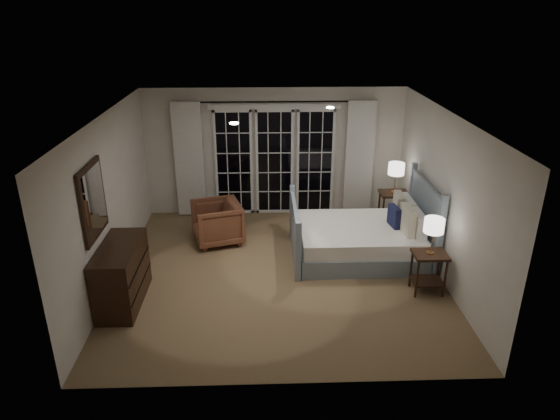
{
  "coord_description": "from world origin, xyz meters",
  "views": [
    {
      "loc": [
        -0.23,
        -6.91,
        3.97
      ],
      "look_at": [
        0.02,
        0.06,
        1.05
      ],
      "focal_mm": 32.0,
      "sensor_mm": 36.0,
      "label": 1
    }
  ],
  "objects_px": {
    "armchair": "(217,223)",
    "lamp_left": "(434,226)",
    "bed": "(362,238)",
    "nightstand_right": "(393,204)",
    "lamp_right": "(396,169)",
    "dresser": "(122,275)",
    "nightstand_left": "(429,267)"
  },
  "relations": [
    {
      "from": "lamp_right",
      "to": "armchair",
      "type": "relative_size",
      "value": 0.7
    },
    {
      "from": "lamp_left",
      "to": "dresser",
      "type": "relative_size",
      "value": 0.44
    },
    {
      "from": "lamp_right",
      "to": "armchair",
      "type": "xyz_separation_m",
      "value": [
        -3.27,
        -0.56,
        -0.77
      ]
    },
    {
      "from": "nightstand_right",
      "to": "nightstand_left",
      "type": "bearing_deg",
      "value": -91.26
    },
    {
      "from": "bed",
      "to": "lamp_left",
      "type": "distance_m",
      "value": 1.56
    },
    {
      "from": "nightstand_left",
      "to": "nightstand_right",
      "type": "relative_size",
      "value": 0.92
    },
    {
      "from": "nightstand_right",
      "to": "lamp_left",
      "type": "relative_size",
      "value": 1.25
    },
    {
      "from": "nightstand_right",
      "to": "dresser",
      "type": "distance_m",
      "value": 5.07
    },
    {
      "from": "lamp_left",
      "to": "lamp_right",
      "type": "bearing_deg",
      "value": 88.74
    },
    {
      "from": "bed",
      "to": "nightstand_right",
      "type": "bearing_deg",
      "value": 55.91
    },
    {
      "from": "lamp_right",
      "to": "bed",
      "type": "bearing_deg",
      "value": -124.09
    },
    {
      "from": "bed",
      "to": "armchair",
      "type": "relative_size",
      "value": 2.68
    },
    {
      "from": "bed",
      "to": "nightstand_right",
      "type": "relative_size",
      "value": 3.21
    },
    {
      "from": "nightstand_left",
      "to": "lamp_left",
      "type": "distance_m",
      "value": 0.65
    },
    {
      "from": "bed",
      "to": "nightstand_left",
      "type": "height_order",
      "value": "bed"
    },
    {
      "from": "nightstand_left",
      "to": "lamp_left",
      "type": "height_order",
      "value": "lamp_left"
    },
    {
      "from": "bed",
      "to": "lamp_left",
      "type": "relative_size",
      "value": 4.01
    },
    {
      "from": "lamp_left",
      "to": "dresser",
      "type": "xyz_separation_m",
      "value": [
        -4.39,
        -0.12,
        -0.62
      ]
    },
    {
      "from": "bed",
      "to": "lamp_right",
      "type": "height_order",
      "value": "bed"
    },
    {
      "from": "nightstand_left",
      "to": "dresser",
      "type": "relative_size",
      "value": 0.51
    },
    {
      "from": "lamp_right",
      "to": "lamp_left",
      "type": "bearing_deg",
      "value": -91.26
    },
    {
      "from": "armchair",
      "to": "bed",
      "type": "bearing_deg",
      "value": 59.85
    },
    {
      "from": "nightstand_left",
      "to": "nightstand_right",
      "type": "xyz_separation_m",
      "value": [
        0.05,
        2.34,
        0.04
      ]
    },
    {
      "from": "nightstand_left",
      "to": "armchair",
      "type": "bearing_deg",
      "value": 151.13
    },
    {
      "from": "nightstand_left",
      "to": "lamp_right",
      "type": "distance_m",
      "value": 2.45
    },
    {
      "from": "lamp_right",
      "to": "nightstand_right",
      "type": "bearing_deg",
      "value": -90.0
    },
    {
      "from": "dresser",
      "to": "lamp_right",
      "type": "bearing_deg",
      "value": 28.92
    },
    {
      "from": "lamp_right",
      "to": "armchair",
      "type": "bearing_deg",
      "value": -170.2
    },
    {
      "from": "nightstand_left",
      "to": "lamp_left",
      "type": "relative_size",
      "value": 1.15
    },
    {
      "from": "bed",
      "to": "nightstand_right",
      "type": "height_order",
      "value": "bed"
    },
    {
      "from": "armchair",
      "to": "lamp_left",
      "type": "bearing_deg",
      "value": 44.84
    },
    {
      "from": "lamp_left",
      "to": "lamp_right",
      "type": "height_order",
      "value": "lamp_right"
    }
  ]
}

